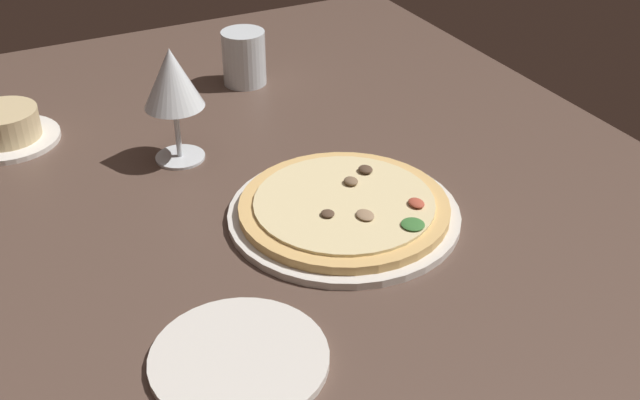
{
  "coord_description": "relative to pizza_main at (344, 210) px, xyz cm",
  "views": [
    {
      "loc": [
        -76.11,
        34.92,
        60.49
      ],
      "look_at": [
        -0.95,
        -2.93,
        7.0
      ],
      "focal_mm": 44.86,
      "sensor_mm": 36.0,
      "label": 1
    }
  ],
  "objects": [
    {
      "name": "wine_glass_far",
      "position": [
        24.22,
        13.73,
        10.84
      ],
      "size": [
        8.38,
        8.38,
        16.74
      ],
      "color": "silver",
      "rests_on": "dining_table"
    },
    {
      "name": "dining_table",
      "position": [
        1.91,
        5.89,
        -3.21
      ],
      "size": [
        150.0,
        110.0,
        4.0
      ],
      "primitive_type": "cube",
      "color": "brown",
      "rests_on": "ground"
    },
    {
      "name": "side_plate",
      "position": [
        -18.18,
        21.64,
        -0.76
      ],
      "size": [
        18.12,
        18.12,
        0.9
      ],
      "primitive_type": "cylinder",
      "color": "silver",
      "rests_on": "dining_table"
    },
    {
      "name": "pizza_main",
      "position": [
        0.0,
        0.0,
        0.0
      ],
      "size": [
        29.54,
        29.54,
        3.36
      ],
      "color": "silver",
      "rests_on": "dining_table"
    },
    {
      "name": "water_glass",
      "position": [
        44.51,
        -4.6,
        2.78
      ],
      "size": [
        7.36,
        7.36,
        9.15
      ],
      "color": "silver",
      "rests_on": "dining_table"
    },
    {
      "name": "ramekin_on_saucer",
      "position": [
        40.7,
        35.01,
        1.0
      ],
      "size": [
        15.19,
        15.19,
        5.12
      ],
      "color": "silver",
      "rests_on": "dining_table"
    }
  ]
}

